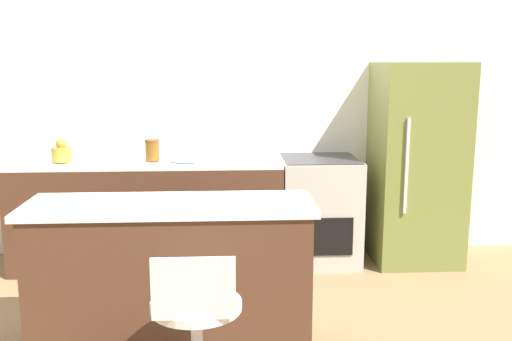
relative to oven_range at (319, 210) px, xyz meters
name	(u,v)px	position (x,y,z in m)	size (l,w,h in m)	color
ground_plane	(188,277)	(-1.11, -0.34, -0.45)	(14.00, 14.00, 0.00)	#8E704C
wall_back	(189,109)	(-1.11, 0.35, 0.85)	(8.00, 0.06, 2.60)	white
back_counter	(149,213)	(-1.45, 0.00, 0.00)	(2.22, 0.64, 0.91)	#4C2D1E
kitchen_island	(172,275)	(-1.13, -1.45, 0.00)	(1.69, 0.56, 0.90)	#4C2D1E
oven_range	(319,210)	(0.00, 0.00, 0.00)	(0.65, 0.65, 0.91)	#B7B2A8
refrigerator	(416,164)	(0.83, -0.01, 0.40)	(0.71, 0.68, 1.71)	olive
stool_chair	(196,331)	(-0.95, -2.09, -0.05)	(0.45, 0.45, 0.84)	#B7B7BC
kettle	(62,152)	(-2.13, -0.05, 0.53)	(0.16, 0.16, 0.19)	#B29333
mixing_bowl	(188,156)	(-1.11, -0.05, 0.49)	(0.29, 0.29, 0.08)	white
canister_jar	(152,150)	(-1.40, -0.05, 0.54)	(0.12, 0.12, 0.17)	brown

